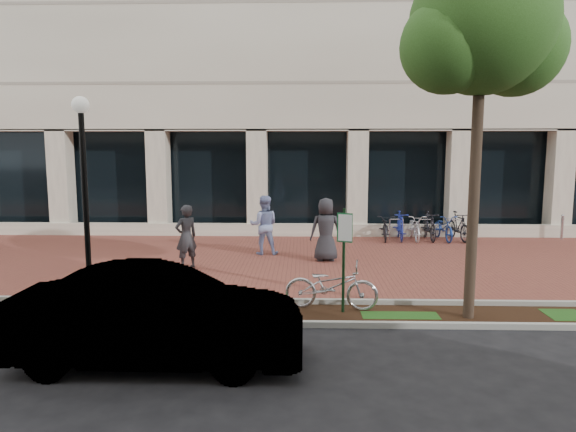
{
  "coord_description": "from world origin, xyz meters",
  "views": [
    {
      "loc": [
        -0.17,
        -15.72,
        3.5
      ],
      "look_at": [
        -0.6,
        -0.8,
        1.51
      ],
      "focal_mm": 32.0,
      "sensor_mm": 36.0,
      "label": 1
    }
  ],
  "objects_px": {
    "lamppost": "(85,191)",
    "pedestrian_left": "(186,237)",
    "parking_sign": "(344,246)",
    "pedestrian_right": "(326,230)",
    "locked_bicycle": "(331,286)",
    "pedestrian_mid": "(264,225)",
    "street_tree": "(484,32)",
    "bollard": "(562,227)",
    "sedan_near_curb": "(155,317)",
    "bike_rack_cluster": "(421,227)"
  },
  "relations": [
    {
      "from": "parking_sign",
      "to": "sedan_near_curb",
      "type": "bearing_deg",
      "value": -117.33
    },
    {
      "from": "bollard",
      "to": "sedan_near_curb",
      "type": "distance_m",
      "value": 17.05
    },
    {
      "from": "street_tree",
      "to": "locked_bicycle",
      "type": "height_order",
      "value": "street_tree"
    },
    {
      "from": "pedestrian_left",
      "to": "parking_sign",
      "type": "bearing_deg",
      "value": 96.67
    },
    {
      "from": "pedestrian_mid",
      "to": "sedan_near_curb",
      "type": "xyz_separation_m",
      "value": [
        -1.1,
        -8.71,
        -0.19
      ]
    },
    {
      "from": "lamppost",
      "to": "pedestrian_mid",
      "type": "relative_size",
      "value": 2.34
    },
    {
      "from": "street_tree",
      "to": "bike_rack_cluster",
      "type": "bearing_deg",
      "value": 83.53
    },
    {
      "from": "lamppost",
      "to": "pedestrian_left",
      "type": "distance_m",
      "value": 4.31
    },
    {
      "from": "bike_rack_cluster",
      "to": "street_tree",
      "type": "bearing_deg",
      "value": -95.64
    },
    {
      "from": "street_tree",
      "to": "sedan_near_curb",
      "type": "xyz_separation_m",
      "value": [
        -5.87,
        -2.46,
        -4.93
      ]
    },
    {
      "from": "locked_bicycle",
      "to": "pedestrian_left",
      "type": "relative_size",
      "value": 1.08
    },
    {
      "from": "pedestrian_left",
      "to": "lamppost",
      "type": "bearing_deg",
      "value": 30.87
    },
    {
      "from": "street_tree",
      "to": "pedestrian_mid",
      "type": "bearing_deg",
      "value": 127.3
    },
    {
      "from": "bollard",
      "to": "parking_sign",
      "type": "bearing_deg",
      "value": -134.99
    },
    {
      "from": "parking_sign",
      "to": "bollard",
      "type": "xyz_separation_m",
      "value": [
        9.08,
        9.09,
        -0.95
      ]
    },
    {
      "from": "lamppost",
      "to": "locked_bicycle",
      "type": "xyz_separation_m",
      "value": [
        5.31,
        0.01,
        -2.05
      ]
    },
    {
      "from": "pedestrian_right",
      "to": "sedan_near_curb",
      "type": "xyz_separation_m",
      "value": [
        -3.1,
        -7.75,
        -0.2
      ]
    },
    {
      "from": "locked_bicycle",
      "to": "street_tree",
      "type": "bearing_deg",
      "value": -91.86
    },
    {
      "from": "lamppost",
      "to": "pedestrian_right",
      "type": "xyz_separation_m",
      "value": [
        5.39,
        4.85,
        -1.59
      ]
    },
    {
      "from": "locked_bicycle",
      "to": "pedestrian_left",
      "type": "distance_m",
      "value": 5.52
    },
    {
      "from": "lamppost",
      "to": "pedestrian_left",
      "type": "bearing_deg",
      "value": 71.13
    },
    {
      "from": "parking_sign",
      "to": "bollard",
      "type": "bearing_deg",
      "value": 68.08
    },
    {
      "from": "pedestrian_left",
      "to": "sedan_near_curb",
      "type": "distance_m",
      "value": 6.75
    },
    {
      "from": "parking_sign",
      "to": "pedestrian_right",
      "type": "xyz_separation_m",
      "value": [
        -0.15,
        5.07,
        -0.45
      ]
    },
    {
      "from": "locked_bicycle",
      "to": "pedestrian_right",
      "type": "relative_size",
      "value": 1.02
    },
    {
      "from": "street_tree",
      "to": "pedestrian_right",
      "type": "height_order",
      "value": "street_tree"
    },
    {
      "from": "locked_bicycle",
      "to": "pedestrian_left",
      "type": "bearing_deg",
      "value": 54.07
    },
    {
      "from": "parking_sign",
      "to": "pedestrian_mid",
      "type": "xyz_separation_m",
      "value": [
        -2.15,
        6.03,
        -0.47
      ]
    },
    {
      "from": "pedestrian_right",
      "to": "sedan_near_curb",
      "type": "relative_size",
      "value": 0.41
    },
    {
      "from": "parking_sign",
      "to": "lamppost",
      "type": "relative_size",
      "value": 0.49
    },
    {
      "from": "parking_sign",
      "to": "pedestrian_left",
      "type": "relative_size",
      "value": 1.2
    },
    {
      "from": "pedestrian_mid",
      "to": "pedestrian_right",
      "type": "bearing_deg",
      "value": 152.56
    },
    {
      "from": "sedan_near_curb",
      "to": "pedestrian_right",
      "type": "bearing_deg",
      "value": -21.8
    },
    {
      "from": "lamppost",
      "to": "street_tree",
      "type": "bearing_deg",
      "value": -3.1
    },
    {
      "from": "pedestrian_mid",
      "to": "street_tree",
      "type": "bearing_deg",
      "value": 125.56
    },
    {
      "from": "locked_bicycle",
      "to": "pedestrian_mid",
      "type": "distance_m",
      "value": 6.12
    },
    {
      "from": "pedestrian_mid",
      "to": "lamppost",
      "type": "bearing_deg",
      "value": 57.93
    },
    {
      "from": "pedestrian_left",
      "to": "bollard",
      "type": "bearing_deg",
      "value": 160.67
    },
    {
      "from": "lamppost",
      "to": "pedestrian_right",
      "type": "bearing_deg",
      "value": 41.98
    },
    {
      "from": "pedestrian_left",
      "to": "pedestrian_right",
      "type": "bearing_deg",
      "value": 154.53
    },
    {
      "from": "pedestrian_left",
      "to": "pedestrian_mid",
      "type": "bearing_deg",
      "value": -176.22
    },
    {
      "from": "street_tree",
      "to": "locked_bicycle",
      "type": "relative_size",
      "value": 3.61
    },
    {
      "from": "lamppost",
      "to": "pedestrian_mid",
      "type": "distance_m",
      "value": 6.92
    },
    {
      "from": "lamppost",
      "to": "pedestrian_left",
      "type": "height_order",
      "value": "lamppost"
    },
    {
      "from": "pedestrian_left",
      "to": "bollard",
      "type": "height_order",
      "value": "pedestrian_left"
    },
    {
      "from": "parking_sign",
      "to": "pedestrian_mid",
      "type": "distance_m",
      "value": 6.41
    },
    {
      "from": "lamppost",
      "to": "sedan_near_curb",
      "type": "bearing_deg",
      "value": -51.6
    },
    {
      "from": "parking_sign",
      "to": "pedestrian_mid",
      "type": "bearing_deg",
      "value": 132.67
    },
    {
      "from": "locked_bicycle",
      "to": "pedestrian_mid",
      "type": "relative_size",
      "value": 1.03
    },
    {
      "from": "pedestrian_left",
      "to": "pedestrian_right",
      "type": "xyz_separation_m",
      "value": [
        4.11,
        1.09,
        0.06
      ]
    }
  ]
}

